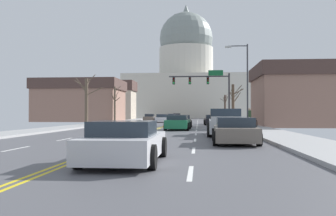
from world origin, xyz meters
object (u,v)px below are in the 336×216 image
at_px(sedan_near_00, 213,120).
at_px(sedan_near_02, 178,123).
at_px(street_lamp_right, 244,78).
at_px(sedan_near_04, 235,131).
at_px(signal_gantry, 207,85).
at_px(sedan_oncoming_00, 162,119).
at_px(sedan_near_05, 125,143).
at_px(sedan_oncoming_02, 172,117).
at_px(pedestrian_00, 250,116).
at_px(bicycle_parked, 256,123).
at_px(sedan_oncoming_03, 177,116).
at_px(sedan_oncoming_01, 149,118).
at_px(sedan_near_01, 182,121).
at_px(pedestrian_01, 237,117).
at_px(pickup_truck_near_03, 226,124).

bearing_deg(sedan_near_00, sedan_near_02, -104.42).
distance_m(street_lamp_right, sedan_near_04, 17.64).
height_order(signal_gantry, street_lamp_right, street_lamp_right).
relative_size(sedan_near_04, sedan_oncoming_00, 0.98).
bearing_deg(sedan_oncoming_00, sedan_near_00, -57.16).
xyz_separation_m(sedan_near_05, sedan_oncoming_02, (-3.63, 65.89, 0.03)).
relative_size(sedan_near_00, pedestrian_00, 2.53).
xyz_separation_m(sedan_near_02, bicycle_parked, (6.81, 2.55, -0.11)).
bearing_deg(bicycle_parked, sedan_oncoming_02, 104.02).
distance_m(sedan_near_00, sedan_oncoming_02, 33.33).
bearing_deg(sedan_near_05, sedan_near_00, 83.61).
relative_size(sedan_near_05, sedan_oncoming_03, 0.99).
relative_size(sedan_oncoming_01, bicycle_parked, 2.43).
bearing_deg(sedan_near_05, sedan_near_01, 89.29).
xyz_separation_m(sedan_oncoming_02, pedestrian_01, (9.86, -35.96, 0.43)).
height_order(pickup_truck_near_03, sedan_near_04, pickup_truck_near_03).
bearing_deg(sedan_near_00, sedan_oncoming_03, 99.00).
distance_m(sedan_oncoming_01, bicycle_parked, 35.15).
bearing_deg(sedan_near_02, sedan_near_04, -75.48).
xyz_separation_m(sedan_near_01, pickup_truck_near_03, (3.46, -14.39, 0.17)).
height_order(signal_gantry, sedan_oncoming_01, signal_gantry).
distance_m(signal_gantry, sedan_oncoming_03, 40.58).
bearing_deg(sedan_oncoming_01, signal_gantry, -60.73).
height_order(sedan_oncoming_02, pedestrian_01, pedestrian_01).
distance_m(sedan_near_00, sedan_near_02, 13.62).
distance_m(street_lamp_right, sedan_near_02, 8.14).
relative_size(sedan_near_05, sedan_oncoming_02, 1.02).
bearing_deg(pedestrian_00, sedan_oncoming_00, 118.31).
relative_size(sedan_oncoming_03, pedestrian_00, 2.54).
xyz_separation_m(signal_gantry, sedan_near_00, (0.54, -3.76, -4.51)).
height_order(sedan_near_01, pedestrian_01, pedestrian_01).
bearing_deg(sedan_near_05, pedestrian_00, 74.55).
height_order(pedestrian_00, bicycle_parked, pedestrian_00).
bearing_deg(sedan_oncoming_02, sedan_near_02, -85.03).
distance_m(sedan_near_05, bicycle_parked, 23.84).
distance_m(signal_gantry, sedan_near_02, 17.76).
bearing_deg(pedestrian_01, sedan_oncoming_01, 117.50).
bearing_deg(sedan_near_05, sedan_oncoming_02, 93.15).
xyz_separation_m(sedan_near_01, bicycle_parked, (6.81, -4.62, -0.09)).
xyz_separation_m(sedan_oncoming_03, bicycle_parked, (10.32, -54.23, -0.12)).
bearing_deg(pedestrian_01, sedan_oncoming_02, 105.33).
relative_size(sedan_oncoming_00, sedan_oncoming_01, 1.10).
distance_m(pickup_truck_near_03, bicycle_parked, 10.33).
distance_m(sedan_near_02, sedan_oncoming_03, 56.88).
distance_m(pickup_truck_near_03, sedan_near_04, 6.04).
bearing_deg(sedan_near_00, pedestrian_00, -68.51).
height_order(sedan_near_01, sedan_oncoming_01, sedan_oncoming_01).
relative_size(pickup_truck_near_03, pedestrian_01, 3.63).
distance_m(signal_gantry, sedan_oncoming_00, 10.88).
bearing_deg(street_lamp_right, sedan_near_02, -148.20).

